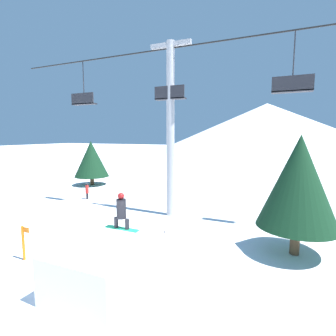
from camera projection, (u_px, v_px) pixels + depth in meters
The scene contains 9 objects.
ground_plane at pixel (87, 283), 8.49m from camera, with size 220.00×220.00×0.00m, color white.
mountain_ridge at pixel (266, 127), 80.77m from camera, with size 66.13×66.13×14.33m.
snow_ramp at pixel (108, 265), 8.21m from camera, with size 2.47×3.31×1.45m.
snowboarder at pixel (121, 211), 9.22m from camera, with size 1.32×0.34×1.31m.
chairlift at pixel (170, 117), 15.01m from camera, with size 22.11×0.47×9.96m.
pine_tree_near at pixel (299, 182), 10.20m from camera, with size 3.07×3.07×4.81m.
pine_tree_far at pixel (91, 159), 24.87m from camera, with size 3.23×3.23×4.21m.
trail_marker at pixel (24, 242), 9.98m from camera, with size 0.41×0.10×1.34m.
distant_skier at pixel (87, 190), 19.53m from camera, with size 0.24×0.24×1.23m.
Camera 1 is at (5.64, -6.19, 4.77)m, focal length 28.00 mm.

